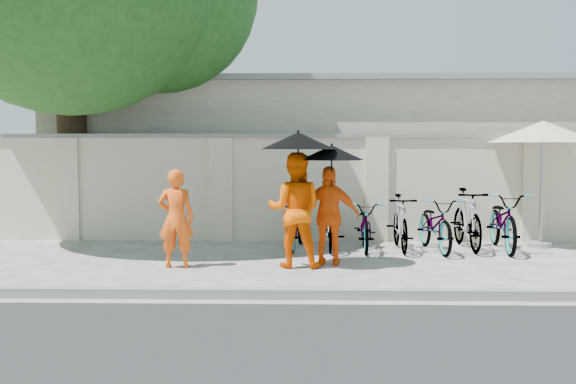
{
  "coord_description": "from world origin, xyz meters",
  "views": [
    {
      "loc": [
        0.59,
        -9.3,
        1.82
      ],
      "look_at": [
        0.35,
        0.98,
        1.1
      ],
      "focal_mm": 40.0,
      "sensor_mm": 36.0,
      "label": 1
    }
  ],
  "objects_px": {
    "monk_left": "(176,218)",
    "monk_right": "(330,216)",
    "monk_center": "(295,210)",
    "patio_umbrella": "(543,133)"
  },
  "relations": [
    {
      "from": "monk_right",
      "to": "patio_umbrella",
      "type": "bearing_deg",
      "value": -147.94
    },
    {
      "from": "monk_center",
      "to": "monk_left",
      "type": "bearing_deg",
      "value": 8.87
    },
    {
      "from": "monk_center",
      "to": "patio_umbrella",
      "type": "relative_size",
      "value": 0.76
    },
    {
      "from": "monk_left",
      "to": "monk_right",
      "type": "xyz_separation_m",
      "value": [
        2.33,
        0.25,
        0.02
      ]
    },
    {
      "from": "monk_left",
      "to": "monk_center",
      "type": "bearing_deg",
      "value": -178.32
    },
    {
      "from": "monk_left",
      "to": "monk_center",
      "type": "distance_m",
      "value": 1.8
    },
    {
      "from": "monk_left",
      "to": "patio_umbrella",
      "type": "bearing_deg",
      "value": -162.34
    },
    {
      "from": "monk_right",
      "to": "patio_umbrella",
      "type": "xyz_separation_m",
      "value": [
        3.91,
        1.89,
        1.31
      ]
    },
    {
      "from": "monk_center",
      "to": "monk_right",
      "type": "relative_size",
      "value": 1.14
    },
    {
      "from": "monk_center",
      "to": "patio_umbrella",
      "type": "bearing_deg",
      "value": -149.36
    }
  ]
}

